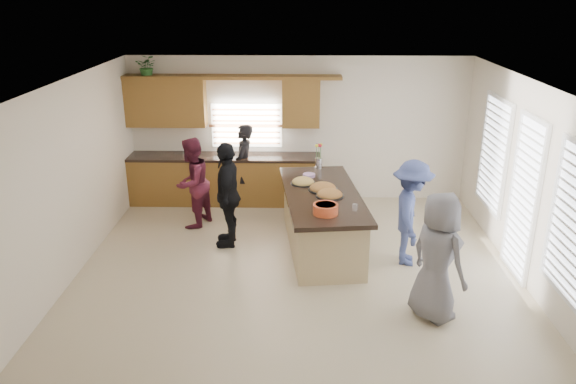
{
  "coord_description": "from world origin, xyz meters",
  "views": [
    {
      "loc": [
        0.04,
        -7.62,
        4.01
      ],
      "look_at": [
        -0.13,
        0.15,
        1.15
      ],
      "focal_mm": 35.0,
      "sensor_mm": 36.0,
      "label": 1
    }
  ],
  "objects_px": {
    "salad_bowl": "(326,209)",
    "woman_left_back": "(244,165)",
    "island": "(321,221)",
    "woman_left_front": "(228,194)",
    "woman_right_back": "(411,213)",
    "woman_left_mid": "(192,183)",
    "woman_right_front": "(438,257)"
  },
  "relations": [
    {
      "from": "woman_left_mid",
      "to": "woman_left_front",
      "type": "relative_size",
      "value": 0.92
    },
    {
      "from": "woman_left_mid",
      "to": "woman_right_front",
      "type": "relative_size",
      "value": 0.94
    },
    {
      "from": "woman_left_back",
      "to": "woman_right_front",
      "type": "relative_size",
      "value": 0.93
    },
    {
      "from": "woman_left_mid",
      "to": "island",
      "type": "bearing_deg",
      "value": 92.42
    },
    {
      "from": "island",
      "to": "woman_right_back",
      "type": "bearing_deg",
      "value": -26.84
    },
    {
      "from": "woman_left_front",
      "to": "woman_left_back",
      "type": "bearing_deg",
      "value": 175.89
    },
    {
      "from": "woman_left_front",
      "to": "woman_right_back",
      "type": "xyz_separation_m",
      "value": [
        2.83,
        -0.6,
        -0.05
      ]
    },
    {
      "from": "island",
      "to": "salad_bowl",
      "type": "relative_size",
      "value": 7.82
    },
    {
      "from": "woman_left_mid",
      "to": "woman_right_back",
      "type": "height_order",
      "value": "woman_right_back"
    },
    {
      "from": "woman_left_back",
      "to": "island",
      "type": "bearing_deg",
      "value": 42.95
    },
    {
      "from": "salad_bowl",
      "to": "woman_left_back",
      "type": "xyz_separation_m",
      "value": [
        -1.44,
        2.81,
        -0.24
      ]
    },
    {
      "from": "island",
      "to": "woman_left_mid",
      "type": "bearing_deg",
      "value": 152.97
    },
    {
      "from": "woman_left_mid",
      "to": "woman_right_front",
      "type": "distance_m",
      "value": 4.59
    },
    {
      "from": "salad_bowl",
      "to": "woman_right_front",
      "type": "height_order",
      "value": "woman_right_front"
    },
    {
      "from": "salad_bowl",
      "to": "woman_left_back",
      "type": "height_order",
      "value": "woman_left_back"
    },
    {
      "from": "woman_left_back",
      "to": "woman_left_mid",
      "type": "xyz_separation_m",
      "value": [
        -0.8,
        -1.07,
        0.01
      ]
    },
    {
      "from": "island",
      "to": "woman_right_front",
      "type": "height_order",
      "value": "woman_right_front"
    },
    {
      "from": "woman_left_back",
      "to": "woman_left_mid",
      "type": "height_order",
      "value": "woman_left_mid"
    },
    {
      "from": "island",
      "to": "woman_left_back",
      "type": "xyz_separation_m",
      "value": [
        -1.43,
        1.92,
        0.34
      ]
    },
    {
      "from": "salad_bowl",
      "to": "woman_left_mid",
      "type": "xyz_separation_m",
      "value": [
        -2.24,
        1.73,
        -0.23
      ]
    },
    {
      "from": "woman_left_mid",
      "to": "woman_left_front",
      "type": "bearing_deg",
      "value": 67.34
    },
    {
      "from": "woman_right_front",
      "to": "woman_left_mid",
      "type": "bearing_deg",
      "value": 18.16
    },
    {
      "from": "island",
      "to": "woman_left_mid",
      "type": "relative_size",
      "value": 1.76
    },
    {
      "from": "woman_left_back",
      "to": "woman_right_back",
      "type": "xyz_separation_m",
      "value": [
        2.75,
        -2.41,
        0.03
      ]
    },
    {
      "from": "woman_left_front",
      "to": "woman_right_back",
      "type": "relative_size",
      "value": 1.06
    },
    {
      "from": "woman_left_back",
      "to": "woman_right_back",
      "type": "relative_size",
      "value": 0.97
    },
    {
      "from": "woman_left_mid",
      "to": "woman_right_back",
      "type": "relative_size",
      "value": 0.98
    },
    {
      "from": "woman_left_back",
      "to": "woman_left_front",
      "type": "xyz_separation_m",
      "value": [
        -0.08,
        -1.81,
        0.08
      ]
    },
    {
      "from": "salad_bowl",
      "to": "woman_left_front",
      "type": "relative_size",
      "value": 0.21
    },
    {
      "from": "woman_left_front",
      "to": "woman_right_front",
      "type": "bearing_deg",
      "value": 52.04
    },
    {
      "from": "salad_bowl",
      "to": "woman_right_back",
      "type": "height_order",
      "value": "woman_right_back"
    },
    {
      "from": "woman_right_front",
      "to": "woman_right_back",
      "type": "bearing_deg",
      "value": -31.51
    }
  ]
}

